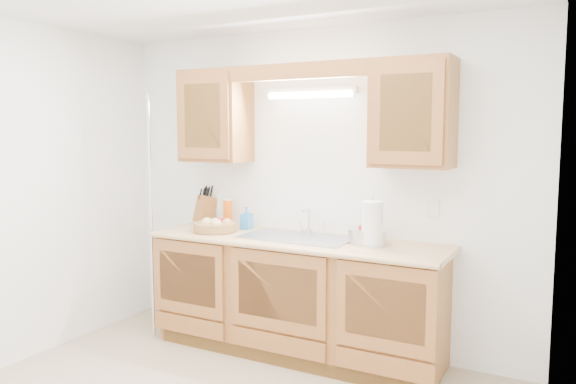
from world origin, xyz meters
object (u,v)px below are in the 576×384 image
Objects in this scene: knife_block at (205,209)px; apple_bowl at (367,235)px; paper_towel at (372,224)px; fruit_basket at (215,226)px.

apple_bowl is (1.57, -0.19, -0.06)m from knife_block.
paper_towel is 1.06× the size of apple_bowl.
fruit_basket is at bearing -24.13° from knife_block.
knife_block is (-0.33, 0.31, 0.07)m from fruit_basket.
fruit_basket is 1.11× the size of knife_block.
fruit_basket is 1.02× the size of paper_towel.
knife_block is at bearing 136.78° from fruit_basket.
paper_towel is at bearing 10.08° from knife_block.
apple_bowl is at bearing 5.56° from fruit_basket.
knife_block is at bearing 173.26° from apple_bowl.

